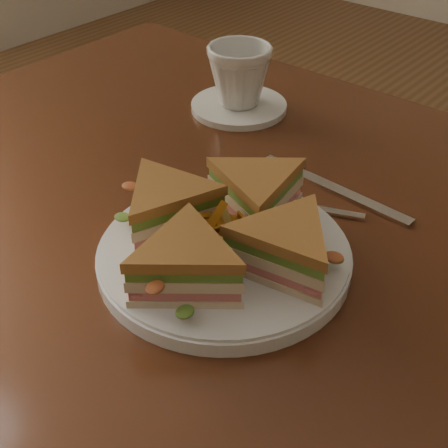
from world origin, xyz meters
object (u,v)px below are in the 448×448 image
(sandwich_wedges, at_px, (224,228))
(knife, at_px, (330,187))
(plate, at_px, (224,256))
(table, at_px, (264,284))
(coffee_cup, at_px, (239,75))
(spoon, at_px, (251,197))
(saucer, at_px, (239,106))

(sandwich_wedges, bearing_deg, knife, 87.16)
(sandwich_wedges, xyz_separation_m, knife, (0.01, 0.19, -0.04))
(plate, bearing_deg, table, 96.12)
(sandwich_wedges, distance_m, coffee_cup, 0.36)
(plate, height_order, sandwich_wedges, sandwich_wedges)
(spoon, distance_m, coffee_cup, 0.25)
(plate, height_order, coffee_cup, coffee_cup)
(plate, distance_m, sandwich_wedges, 0.04)
(saucer, bearing_deg, sandwich_wedges, -53.74)
(sandwich_wedges, bearing_deg, table, 96.12)
(saucer, relative_size, coffee_cup, 1.51)
(plate, distance_m, saucer, 0.36)
(spoon, bearing_deg, coffee_cup, 109.92)
(spoon, distance_m, knife, 0.10)
(sandwich_wedges, bearing_deg, spoon, 114.19)
(sandwich_wedges, distance_m, saucer, 0.37)
(sandwich_wedges, bearing_deg, saucer, 126.26)
(saucer, height_order, coffee_cup, coffee_cup)
(saucer, bearing_deg, coffee_cup, 0.00)
(table, xyz_separation_m, spoon, (-0.04, 0.02, 0.10))
(knife, bearing_deg, coffee_cup, 159.52)
(plate, bearing_deg, coffee_cup, 126.26)
(table, height_order, coffee_cup, coffee_cup)
(sandwich_wedges, xyz_separation_m, saucer, (-0.22, 0.29, -0.04))
(table, distance_m, sandwich_wedges, 0.17)
(sandwich_wedges, distance_m, spoon, 0.13)
(knife, xyz_separation_m, saucer, (-0.23, 0.10, 0.00))
(table, relative_size, spoon, 6.90)
(table, xyz_separation_m, knife, (0.02, 0.10, 0.10))
(sandwich_wedges, height_order, coffee_cup, coffee_cup)
(sandwich_wedges, relative_size, spoon, 1.62)
(knife, relative_size, saucer, 1.48)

